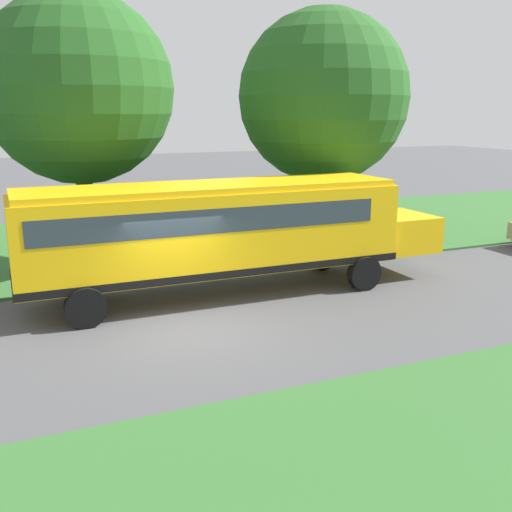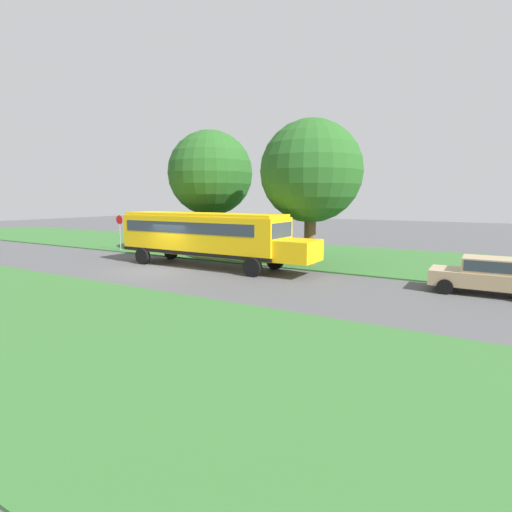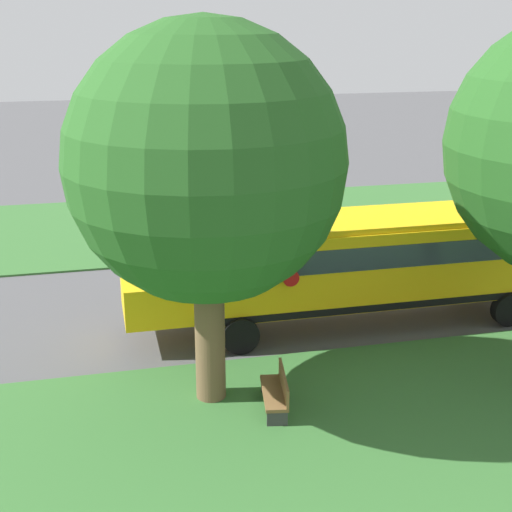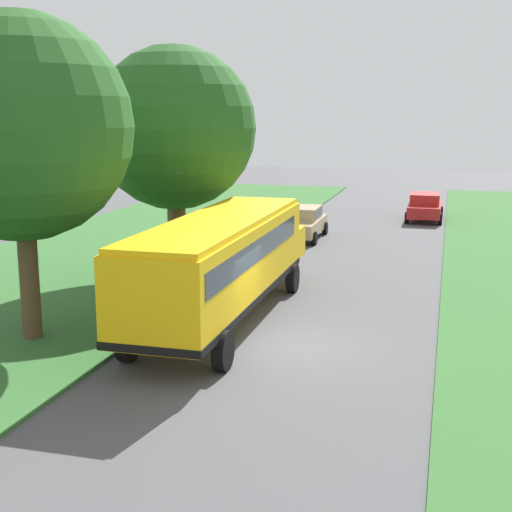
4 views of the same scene
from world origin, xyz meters
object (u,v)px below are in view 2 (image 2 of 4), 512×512
(school_bus, at_px, (206,234))
(oak_tree_beside_bus, at_px, (211,172))
(trash_bin, at_px, (133,244))
(oak_tree_roadside_mid, at_px, (312,172))
(park_bench, at_px, (295,255))
(stop_sign, at_px, (120,228))
(car_tan_nearest, at_px, (489,274))

(school_bus, relative_size, oak_tree_beside_bus, 1.42)
(trash_bin, bearing_deg, oak_tree_beside_bus, 100.75)
(school_bus, xyz_separation_m, trash_bin, (-3.27, -9.72, -1.47))
(oak_tree_roadside_mid, xyz_separation_m, park_bench, (-0.74, -1.36, -5.09))
(stop_sign, xyz_separation_m, park_bench, (-1.95, 13.86, -1.26))
(oak_tree_roadside_mid, bearing_deg, trash_bin, -88.87)
(park_bench, xyz_separation_m, trash_bin, (1.04, -13.44, -0.02))
(stop_sign, distance_m, trash_bin, 1.63)
(school_bus, xyz_separation_m, car_tan_nearest, (-0.56, 14.40, -1.05))
(oak_tree_beside_bus, relative_size, oak_tree_roadside_mid, 1.02)
(car_tan_nearest, relative_size, stop_sign, 1.61)
(school_bus, distance_m, oak_tree_roadside_mid, 7.19)
(oak_tree_roadside_mid, bearing_deg, park_bench, -118.70)
(school_bus, xyz_separation_m, stop_sign, (-2.36, -10.14, -0.19))
(car_tan_nearest, relative_size, trash_bin, 4.89)
(stop_sign, bearing_deg, trash_bin, 155.37)
(oak_tree_beside_bus, bearing_deg, oak_tree_roadside_mid, 83.13)
(oak_tree_roadside_mid, relative_size, stop_sign, 3.12)
(car_tan_nearest, xyz_separation_m, oak_tree_beside_bus, (-3.98, -17.43, 4.97))
(trash_bin, bearing_deg, park_bench, 94.41)
(oak_tree_beside_bus, xyz_separation_m, trash_bin, (1.27, -6.69, -5.40))
(stop_sign, bearing_deg, park_bench, 98.00)
(school_bus, relative_size, stop_sign, 4.53)
(park_bench, distance_m, trash_bin, 13.48)
(trash_bin, bearing_deg, stop_sign, -24.63)
(oak_tree_beside_bus, height_order, stop_sign, oak_tree_beside_bus)
(oak_tree_roadside_mid, distance_m, park_bench, 5.32)
(car_tan_nearest, height_order, oak_tree_roadside_mid, oak_tree_roadside_mid)
(car_tan_nearest, bearing_deg, stop_sign, -94.20)
(school_bus, xyz_separation_m, oak_tree_beside_bus, (-4.54, -3.03, 3.92))
(school_bus, xyz_separation_m, park_bench, (-4.31, 3.72, -1.45))
(car_tan_nearest, xyz_separation_m, oak_tree_roadside_mid, (-3.00, -9.32, 4.68))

